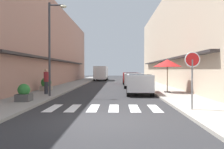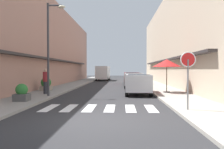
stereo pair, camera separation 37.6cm
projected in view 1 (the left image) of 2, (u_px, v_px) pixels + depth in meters
ground_plane at (111, 86)px, 25.21m from camera, size 93.47×93.47×0.00m
sidewalk_left at (69, 86)px, 25.32m from camera, size 2.66×59.48×0.12m
sidewalk_right at (154, 86)px, 25.10m from camera, size 2.66×59.48×0.12m
building_row_left at (37, 45)px, 26.44m from camera, size 5.50×40.24×9.08m
building_row_right at (187, 41)px, 26.04m from camera, size 5.50×40.24×10.08m
crosswalk at (104, 108)px, 10.91m from camera, size 5.20×2.20×0.01m
parked_car_near at (139, 82)px, 16.80m from camera, size 1.95×4.00×1.47m
parked_car_mid at (133, 78)px, 23.41m from camera, size 1.92×4.35×1.47m
parked_car_far at (130, 77)px, 29.05m from camera, size 1.85×4.23×1.47m
delivery_van at (101, 72)px, 38.77m from camera, size 2.12×5.45×2.37m
round_street_sign at (192, 65)px, 9.86m from camera, size 0.65×0.07×2.44m
street_lamp at (52, 40)px, 14.94m from camera, size 1.19×0.28×5.94m
cafe_umbrella at (167, 63)px, 17.35m from camera, size 2.11×2.11×2.45m
planter_corner at (24, 93)px, 12.50m from camera, size 0.74×0.74×0.93m
planter_midblock at (46, 84)px, 18.71m from camera, size 0.82×0.82×1.06m
pedestrian_walking_near at (46, 81)px, 16.18m from camera, size 0.34×0.34×1.76m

